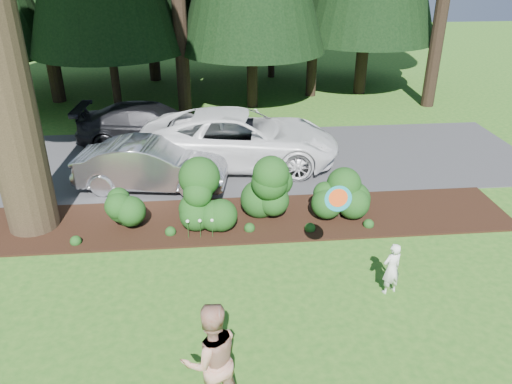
{
  "coord_description": "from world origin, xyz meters",
  "views": [
    {
      "loc": [
        0.07,
        -8.36,
        6.59
      ],
      "look_at": [
        1.08,
        2.29,
        1.3
      ],
      "focal_mm": 35.0,
      "sensor_mm": 36.0,
      "label": 1
    }
  ],
  "objects": [
    {
      "name": "ground",
      "position": [
        0.0,
        0.0,
        0.0
      ],
      "size": [
        80.0,
        80.0,
        0.0
      ],
      "primitive_type": "plane",
      "color": "#2A631C",
      "rests_on": "ground"
    },
    {
      "name": "driveway",
      "position": [
        0.0,
        7.5,
        0.01
      ],
      "size": [
        22.0,
        6.0,
        0.03
      ],
      "primitive_type": "cube",
      "color": "#38383A",
      "rests_on": "ground"
    },
    {
      "name": "mulch_bed",
      "position": [
        0.0,
        3.25,
        0.03
      ],
      "size": [
        16.0,
        2.5,
        0.05
      ],
      "primitive_type": "cube",
      "color": "black",
      "rests_on": "ground"
    },
    {
      "name": "car_white_suv",
      "position": [
        1.0,
        7.07,
        0.93
      ],
      "size": [
        6.77,
        3.73,
        1.8
      ],
      "primitive_type": "imported",
      "rotation": [
        0.0,
        0.0,
        1.45
      ],
      "color": "white",
      "rests_on": "driveway"
    },
    {
      "name": "adult",
      "position": [
        -0.07,
        -2.67,
        0.98
      ],
      "size": [
        1.12,
        0.98,
        1.95
      ],
      "primitive_type": "imported",
      "rotation": [
        0.0,
        0.0,
        3.43
      ],
      "color": "#B04017",
      "rests_on": "ground"
    },
    {
      "name": "car_silver_wagon",
      "position": [
        -1.74,
        5.48,
        0.76
      ],
      "size": [
        4.61,
        2.19,
        1.46
      ],
      "primitive_type": "imported",
      "rotation": [
        0.0,
        0.0,
        1.42
      ],
      "color": "#AFAFB4",
      "rests_on": "driveway"
    },
    {
      "name": "car_dark_suv",
      "position": [
        -2.07,
        9.12,
        0.79
      ],
      "size": [
        5.38,
        2.48,
        1.52
      ],
      "primitive_type": "imported",
      "rotation": [
        0.0,
        0.0,
        1.5
      ],
      "color": "black",
      "rests_on": "driveway"
    },
    {
      "name": "shrub_row",
      "position": [
        0.77,
        3.14,
        0.81
      ],
      "size": [
        6.53,
        1.6,
        1.61
      ],
      "color": "#1E4B17",
      "rests_on": "ground"
    },
    {
      "name": "lily_cluster",
      "position": [
        -0.3,
        2.4,
        0.5
      ],
      "size": [
        0.69,
        0.09,
        0.57
      ],
      "color": "#1E4B17",
      "rests_on": "ground"
    },
    {
      "name": "child",
      "position": [
        3.67,
        -0.12,
        0.59
      ],
      "size": [
        0.5,
        0.41,
        1.19
      ],
      "primitive_type": "imported",
      "rotation": [
        0.0,
        0.0,
        3.46
      ],
      "color": "white",
      "rests_on": "ground"
    },
    {
      "name": "frisbee",
      "position": [
        2.43,
        -0.1,
        2.27
      ],
      "size": [
        0.62,
        0.44,
        0.55
      ],
      "color": "teal",
      "rests_on": "ground"
    }
  ]
}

